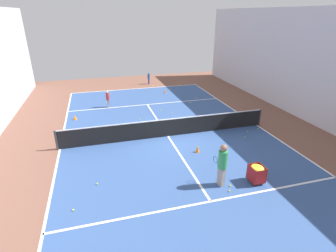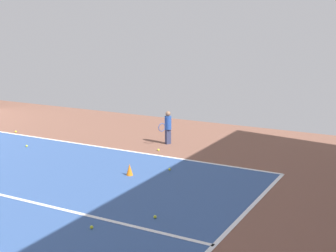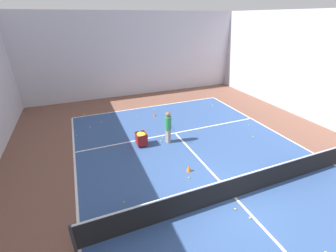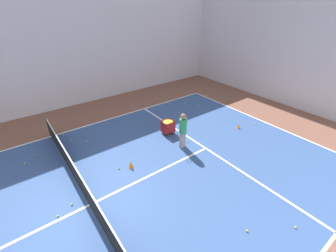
{
  "view_description": "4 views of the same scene",
  "coord_description": "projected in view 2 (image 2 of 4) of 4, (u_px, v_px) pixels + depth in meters",
  "views": [
    {
      "loc": [
        3.63,
        12.87,
        6.4
      ],
      "look_at": [
        0.0,
        0.0,
        0.63
      ],
      "focal_mm": 28.0,
      "sensor_mm": 36.0,
      "label": 1
    },
    {
      "loc": [
        -8.77,
        1.53,
        3.96
      ],
      "look_at": [
        -1.43,
        -12.01,
        0.62
      ],
      "focal_mm": 50.0,
      "sensor_mm": 36.0,
      "label": 2
    },
    {
      "loc": [
        -4.94,
        -5.17,
        6.4
      ],
      "look_at": [
        -0.8,
        4.98,
        1.01
      ],
      "focal_mm": 24.0,
      "sensor_mm": 36.0,
      "label": 3
    },
    {
      "loc": [
        6.14,
        -1.11,
        6.4
      ],
      "look_at": [
        -2.28,
        5.2,
        0.45
      ],
      "focal_mm": 24.0,
      "sensor_mm": 36.0,
      "label": 4
    }
  ],
  "objects": [
    {
      "name": "tennis_ball_19",
      "position": [
        158.0,
        150.0,
        14.98
      ],
      "size": [
        0.07,
        0.07,
        0.07
      ],
      "primitive_type": "sphere",
      "color": "yellow",
      "rests_on": "ground"
    },
    {
      "name": "tennis_ball_16",
      "position": [
        92.0,
        227.0,
        9.26
      ],
      "size": [
        0.07,
        0.07,
        0.07
      ],
      "primitive_type": "sphere",
      "color": "yellow",
      "rests_on": "ground"
    },
    {
      "name": "line_baseline_near",
      "position": [
        109.0,
        148.0,
        15.32
      ],
      "size": [
        11.5,
        0.1,
        0.0
      ],
      "primitive_type": "cube",
      "color": "white",
      "rests_on": "ground"
    },
    {
      "name": "training_cone_2",
      "position": [
        130.0,
        170.0,
        12.53
      ],
      "size": [
        0.18,
        0.18,
        0.31
      ],
      "primitive_type": "cone",
      "color": "orange",
      "rests_on": "ground"
    },
    {
      "name": "tennis_ball_2",
      "position": [
        27.0,
        146.0,
        15.46
      ],
      "size": [
        0.07,
        0.07,
        0.07
      ],
      "primitive_type": "sphere",
      "color": "yellow",
      "rests_on": "ground"
    },
    {
      "name": "tennis_ball_8",
      "position": [
        16.0,
        132.0,
        17.54
      ],
      "size": [
        0.07,
        0.07,
        0.07
      ],
      "primitive_type": "sphere",
      "color": "yellow",
      "rests_on": "ground"
    },
    {
      "name": "player_near_baseline",
      "position": [
        168.0,
        125.0,
        15.74
      ],
      "size": [
        0.3,
        0.57,
        1.13
      ],
      "rotation": [
        0.0,
        0.0,
        1.14
      ],
      "color": "#2D3351",
      "rests_on": "ground"
    },
    {
      "name": "tennis_ball_24",
      "position": [
        170.0,
        169.0,
        12.96
      ],
      "size": [
        0.07,
        0.07,
        0.07
      ],
      "primitive_type": "sphere",
      "color": "yellow",
      "rests_on": "ground"
    },
    {
      "name": "tennis_ball_23",
      "position": [
        155.0,
        217.0,
        9.75
      ],
      "size": [
        0.07,
        0.07,
        0.07
      ],
      "primitive_type": "sphere",
      "color": "yellow",
      "rests_on": "ground"
    }
  ]
}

